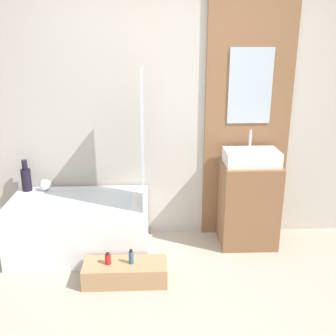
{
  "coord_description": "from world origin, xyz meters",
  "views": [
    {
      "loc": [
        -0.16,
        -2.22,
        1.95
      ],
      "look_at": [
        -0.05,
        0.71,
        0.99
      ],
      "focal_mm": 42.0,
      "sensor_mm": 36.0,
      "label": 1
    }
  ],
  "objects_px": {
    "bathtub": "(80,226)",
    "vase_round_light": "(45,185)",
    "vase_tall_dark": "(26,178)",
    "sink": "(251,157)",
    "bottle_soap_primary": "(108,259)",
    "wooden_step_bench": "(125,272)",
    "bottle_soap_secondary": "(131,257)"
  },
  "relations": [
    {
      "from": "bathtub",
      "to": "vase_round_light",
      "type": "bearing_deg",
      "value": 145.82
    },
    {
      "from": "vase_tall_dark",
      "to": "vase_round_light",
      "type": "distance_m",
      "value": 0.19
    },
    {
      "from": "sink",
      "to": "bottle_soap_primary",
      "type": "relative_size",
      "value": 4.96
    },
    {
      "from": "sink",
      "to": "wooden_step_bench",
      "type": "bearing_deg",
      "value": -151.51
    },
    {
      "from": "bathtub",
      "to": "wooden_step_bench",
      "type": "relative_size",
      "value": 1.83
    },
    {
      "from": "vase_round_light",
      "to": "bottle_soap_secondary",
      "type": "distance_m",
      "value": 1.21
    },
    {
      "from": "vase_round_light",
      "to": "bathtub",
      "type": "bearing_deg",
      "value": -34.18
    },
    {
      "from": "bathtub",
      "to": "bottle_soap_primary",
      "type": "bearing_deg",
      "value": -59.1
    },
    {
      "from": "vase_tall_dark",
      "to": "vase_round_light",
      "type": "height_order",
      "value": "vase_tall_dark"
    },
    {
      "from": "vase_round_light",
      "to": "bottle_soap_secondary",
      "type": "xyz_separation_m",
      "value": [
        0.87,
        -0.77,
        -0.36
      ]
    },
    {
      "from": "sink",
      "to": "vase_round_light",
      "type": "xyz_separation_m",
      "value": [
        -1.98,
        0.13,
        -0.3
      ]
    },
    {
      "from": "vase_tall_dark",
      "to": "bottle_soap_secondary",
      "type": "height_order",
      "value": "vase_tall_dark"
    },
    {
      "from": "wooden_step_bench",
      "to": "bathtub",
      "type": "bearing_deg",
      "value": 130.95
    },
    {
      "from": "vase_tall_dark",
      "to": "bottle_soap_secondary",
      "type": "xyz_separation_m",
      "value": [
        1.04,
        -0.77,
        -0.43
      ]
    },
    {
      "from": "vase_round_light",
      "to": "bottle_soap_secondary",
      "type": "relative_size",
      "value": 0.88
    },
    {
      "from": "sink",
      "to": "bottle_soap_primary",
      "type": "height_order",
      "value": "sink"
    },
    {
      "from": "sink",
      "to": "vase_round_light",
      "type": "bearing_deg",
      "value": 176.27
    },
    {
      "from": "sink",
      "to": "vase_round_light",
      "type": "height_order",
      "value": "sink"
    },
    {
      "from": "wooden_step_bench",
      "to": "sink",
      "type": "height_order",
      "value": "sink"
    },
    {
      "from": "bathtub",
      "to": "wooden_step_bench",
      "type": "xyz_separation_m",
      "value": [
        0.45,
        -0.52,
        -0.18
      ]
    },
    {
      "from": "sink",
      "to": "vase_round_light",
      "type": "distance_m",
      "value": 2.01
    },
    {
      "from": "bottle_soap_primary",
      "to": "vase_tall_dark",
      "type": "bearing_deg",
      "value": 137.72
    },
    {
      "from": "vase_round_light",
      "to": "vase_tall_dark",
      "type": "bearing_deg",
      "value": 177.12
    },
    {
      "from": "bathtub",
      "to": "vase_round_light",
      "type": "relative_size",
      "value": 11.35
    },
    {
      "from": "wooden_step_bench",
      "to": "sink",
      "type": "bearing_deg",
      "value": 28.49
    },
    {
      "from": "wooden_step_bench",
      "to": "vase_tall_dark",
      "type": "distance_m",
      "value": 1.38
    },
    {
      "from": "bathtub",
      "to": "vase_tall_dark",
      "type": "distance_m",
      "value": 0.72
    },
    {
      "from": "wooden_step_bench",
      "to": "vase_round_light",
      "type": "distance_m",
      "value": 1.23
    },
    {
      "from": "wooden_step_bench",
      "to": "bottle_soap_secondary",
      "type": "bearing_deg",
      "value": 0.0
    },
    {
      "from": "bathtub",
      "to": "bottle_soap_primary",
      "type": "xyz_separation_m",
      "value": [
        0.31,
        -0.52,
        -0.05
      ]
    },
    {
      "from": "vase_round_light",
      "to": "bottle_soap_primary",
      "type": "xyz_separation_m",
      "value": [
        0.67,
        -0.77,
        -0.38
      ]
    },
    {
      "from": "bathtub",
      "to": "bottle_soap_secondary",
      "type": "height_order",
      "value": "bathtub"
    }
  ]
}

